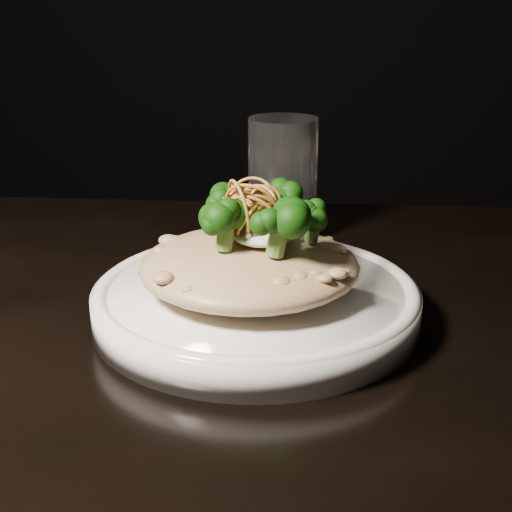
{
  "coord_description": "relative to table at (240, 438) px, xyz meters",
  "views": [
    {
      "loc": [
        0.05,
        -0.48,
        1.0
      ],
      "look_at": [
        0.01,
        0.05,
        0.81
      ],
      "focal_mm": 50.0,
      "sensor_mm": 36.0,
      "label": 1
    }
  ],
  "objects": [
    {
      "name": "table",
      "position": [
        0.0,
        0.0,
        0.0
      ],
      "size": [
        1.1,
        0.8,
        0.75
      ],
      "color": "black",
      "rests_on": "ground"
    },
    {
      "name": "shallots",
      "position": [
        0.01,
        0.06,
        0.18
      ],
      "size": [
        0.05,
        0.05,
        0.03
      ],
      "primitive_type": null,
      "color": "#8B5B1D",
      "rests_on": "cheese"
    },
    {
      "name": "broccoli",
      "position": [
        0.02,
        0.05,
        0.17
      ],
      "size": [
        0.11,
        0.11,
        0.04
      ],
      "primitive_type": null,
      "color": "black",
      "rests_on": "risotto"
    },
    {
      "name": "risotto",
      "position": [
        0.0,
        0.05,
        0.13
      ],
      "size": [
        0.18,
        0.18,
        0.04
      ],
      "primitive_type": "ellipsoid",
      "color": "brown",
      "rests_on": "plate"
    },
    {
      "name": "plate",
      "position": [
        0.01,
        0.05,
        0.1
      ],
      "size": [
        0.27,
        0.27,
        0.03
      ],
      "primitive_type": "cylinder",
      "color": "silver",
      "rests_on": "table"
    },
    {
      "name": "cheese",
      "position": [
        0.02,
        0.05,
        0.16
      ],
      "size": [
        0.05,
        0.05,
        0.01
      ],
      "primitive_type": "ellipsoid",
      "color": "silver",
      "rests_on": "risotto"
    },
    {
      "name": "drinking_glass",
      "position": [
        0.02,
        0.26,
        0.15
      ],
      "size": [
        0.09,
        0.09,
        0.13
      ],
      "primitive_type": "cylinder",
      "rotation": [
        0.0,
        0.0,
        0.23
      ],
      "color": "white",
      "rests_on": "table"
    }
  ]
}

